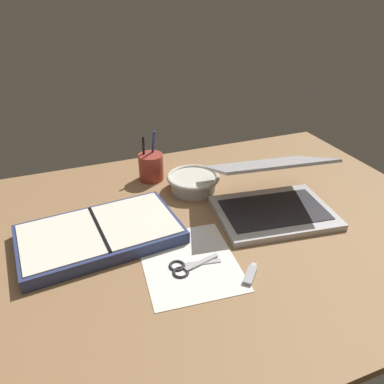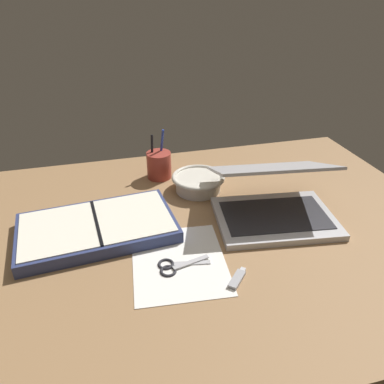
% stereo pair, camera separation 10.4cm
% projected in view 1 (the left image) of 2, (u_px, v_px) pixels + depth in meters
% --- Properties ---
extents(desk_top, '(1.40, 1.00, 0.02)m').
position_uv_depth(desk_top, '(203.00, 230.00, 1.02)').
color(desk_top, '#936D47').
rests_on(desk_top, ground).
extents(laptop, '(0.36, 0.34, 0.17)m').
position_uv_depth(laptop, '(272.00, 195.00, 1.06)').
color(laptop, '#B7B7BC').
rests_on(laptop, desk_top).
extents(bowl, '(0.17, 0.17, 0.05)m').
position_uv_depth(bowl, '(193.00, 182.00, 1.18)').
color(bowl, silver).
rests_on(bowl, desk_top).
extents(pen_cup, '(0.08, 0.08, 0.16)m').
position_uv_depth(pen_cup, '(151.00, 167.00, 1.23)').
color(pen_cup, '#9E382D').
rests_on(pen_cup, desk_top).
extents(planner, '(0.42, 0.27, 0.04)m').
position_uv_depth(planner, '(100.00, 234.00, 0.96)').
color(planner, navy).
rests_on(planner, desk_top).
extents(scissors, '(0.12, 0.06, 0.01)m').
position_uv_depth(scissors, '(184.00, 268.00, 0.87)').
color(scissors, '#B7B7BC').
rests_on(scissors, desk_top).
extents(paper_sheet_front, '(0.24, 0.28, 0.00)m').
position_uv_depth(paper_sheet_front, '(189.00, 262.00, 0.89)').
color(paper_sheet_front, white).
rests_on(paper_sheet_front, desk_top).
extents(usb_drive, '(0.06, 0.06, 0.01)m').
position_uv_depth(usb_drive, '(250.00, 275.00, 0.84)').
color(usb_drive, '#99999E').
rests_on(usb_drive, desk_top).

